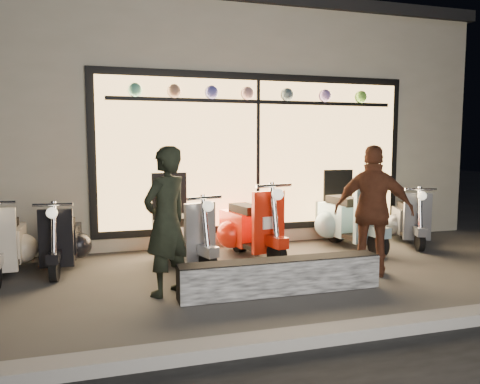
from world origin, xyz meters
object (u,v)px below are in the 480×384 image
object	(u,v)px
scooter_silver	(181,237)
woman	(373,211)
graffiti_barrier	(281,276)
scooter_red	(248,227)
man	(166,221)

from	to	relation	value
scooter_silver	woman	xyz separation A→B (m)	(2.30, -1.26, 0.45)
graffiti_barrier	woman	xyz separation A→B (m)	(1.41, 0.35, 0.65)
scooter_red	woman	xyz separation A→B (m)	(1.23, -1.48, 0.40)
woman	scooter_silver	bearing A→B (deg)	3.09
scooter_silver	man	distance (m)	1.40
scooter_red	man	xyz separation A→B (m)	(-1.44, -1.49, 0.40)
man	graffiti_barrier	bearing A→B (deg)	128.48
scooter_red	woman	world-z (taller)	woman
woman	scooter_red	bearing A→B (deg)	-18.38
scooter_red	woman	size ratio (longest dim) A/B	0.92
graffiti_barrier	scooter_silver	xyz separation A→B (m)	(-0.88, 1.61, 0.20)
scooter_silver	man	world-z (taller)	man
scooter_silver	scooter_red	size ratio (longest dim) A/B	0.88
man	scooter_silver	bearing A→B (deg)	-143.16
graffiti_barrier	woman	bearing A→B (deg)	13.96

